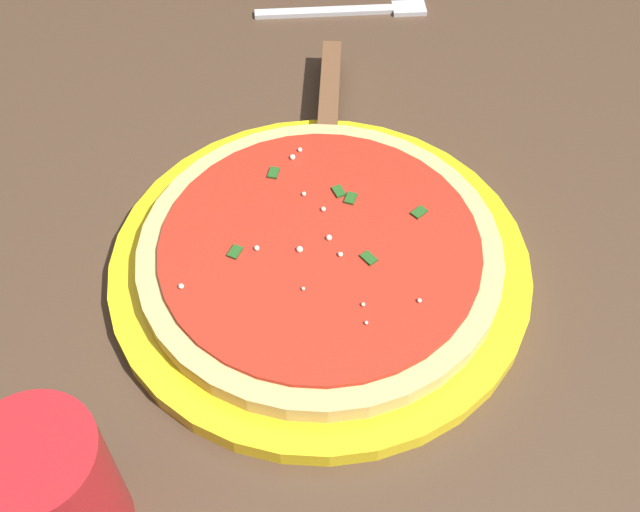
% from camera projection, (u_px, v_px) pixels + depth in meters
% --- Properties ---
extents(restaurant_table, '(1.05, 0.88, 0.75)m').
position_uv_depth(restaurant_table, '(343.00, 332.00, 0.74)').
color(restaurant_table, black).
rests_on(restaurant_table, ground_plane).
extents(serving_plate, '(0.33, 0.33, 0.02)m').
position_uv_depth(serving_plate, '(320.00, 266.00, 0.62)').
color(serving_plate, yellow).
rests_on(serving_plate, restaurant_table).
extents(pizza, '(0.28, 0.28, 0.02)m').
position_uv_depth(pizza, '(320.00, 252.00, 0.60)').
color(pizza, '#DBB26B').
rests_on(pizza, serving_plate).
extents(pizza_server, '(0.08, 0.22, 0.01)m').
position_uv_depth(pizza_server, '(328.00, 119.00, 0.71)').
color(pizza_server, silver).
rests_on(pizza_server, serving_plate).
extents(cup_tall_drink, '(0.08, 0.08, 0.11)m').
position_uv_depth(cup_tall_drink, '(53.00, 491.00, 0.45)').
color(cup_tall_drink, '#B2191E').
rests_on(cup_tall_drink, restaurant_table).
extents(fork, '(0.19, 0.06, 0.00)m').
position_uv_depth(fork, '(352.00, 11.00, 0.85)').
color(fork, silver).
rests_on(fork, restaurant_table).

